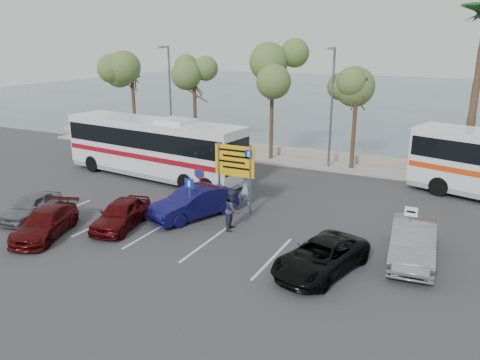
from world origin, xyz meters
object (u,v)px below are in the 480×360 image
at_px(direction_sign, 235,166).
at_px(pedestrian_far, 233,210).
at_px(car_maroon, 45,223).
at_px(car_red, 121,214).
at_px(suv_black, 321,257).
at_px(car_silver_a, 31,206).
at_px(pedestrian_near, 245,190).
at_px(street_lamp_left, 170,93).
at_px(car_silver_b, 413,242).
at_px(coach_bus_left, 154,149).
at_px(street_lamp_right, 332,102).
at_px(car_blue, 194,203).

height_order(direction_sign, pedestrian_far, direction_sign).
relative_size(car_maroon, car_red, 1.06).
bearing_deg(suv_black, direction_sign, 158.21).
distance_m(car_silver_a, car_red, 4.92).
bearing_deg(car_red, pedestrian_near, 42.02).
relative_size(car_silver_a, car_maroon, 0.86).
bearing_deg(direction_sign, street_lamp_left, 136.83).
xyz_separation_m(direction_sign, car_maroon, (-6.24, -6.70, -1.82)).
xyz_separation_m(car_silver_b, pedestrian_far, (-7.98, -0.31, 0.17)).
bearing_deg(pedestrian_far, car_red, 103.88).
bearing_deg(car_red, car_silver_b, -1.52).
relative_size(street_lamp_left, direction_sign, 2.23).
height_order(coach_bus_left, car_silver_a, coach_bus_left).
xyz_separation_m(car_maroon, car_silver_b, (15.23, 4.81, 0.18)).
xyz_separation_m(car_silver_b, pedestrian_near, (-8.93, 3.00, 0.07)).
distance_m(direction_sign, car_maroon, 9.33).
relative_size(car_silver_a, suv_black, 0.79).
bearing_deg(suv_black, street_lamp_right, 120.17).
bearing_deg(car_red, car_blue, 35.41).
relative_size(direction_sign, car_silver_a, 1.00).
distance_m(coach_bus_left, pedestrian_far, 10.18).
bearing_deg(car_red, street_lamp_left, 103.71).
bearing_deg(street_lamp_left, pedestrian_far, -46.16).
xyz_separation_m(car_silver_a, suv_black, (14.63, 0.91, 0.02)).
relative_size(suv_black, pedestrian_far, 2.37).
height_order(coach_bus_left, car_silver_b, coach_bus_left).
distance_m(street_lamp_right, coach_bus_left, 12.13).
bearing_deg(coach_bus_left, car_silver_a, -97.41).
height_order(street_lamp_right, car_red, street_lamp_right).
height_order(car_silver_a, car_blue, car_blue).
bearing_deg(pedestrian_far, coach_bus_left, 47.25).
bearing_deg(car_silver_b, pedestrian_near, 156.03).
bearing_deg(pedestrian_near, car_silver_a, 6.68).
bearing_deg(car_maroon, car_silver_b, -2.28).
bearing_deg(car_silver_a, pedestrian_near, 25.90).
xyz_separation_m(street_lamp_right, car_silver_a, (-10.63, -15.73, -3.99)).
bearing_deg(car_silver_b, car_blue, 173.54).
xyz_separation_m(direction_sign, pedestrian_near, (0.07, 1.11, -1.57)).
bearing_deg(street_lamp_right, coach_bus_left, -143.54).
distance_m(suv_black, car_silver_b, 3.98).
distance_m(direction_sign, pedestrian_far, 2.83).
distance_m(car_silver_b, pedestrian_near, 9.42).
relative_size(car_blue, car_red, 1.18).
bearing_deg(direction_sign, suv_black, -36.85).
relative_size(car_blue, pedestrian_far, 2.42).
height_order(street_lamp_left, car_maroon, street_lamp_left).
relative_size(coach_bus_left, pedestrian_near, 7.60).
relative_size(street_lamp_right, car_silver_b, 1.67).
bearing_deg(car_silver_a, direction_sign, 21.13).
relative_size(direction_sign, suv_black, 0.79).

